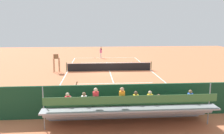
{
  "coord_description": "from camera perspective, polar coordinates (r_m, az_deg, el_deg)",
  "views": [
    {
      "loc": [
        1.82,
        27.29,
        5.55
      ],
      "look_at": [
        0.0,
        4.0,
        1.2
      ],
      "focal_mm": 37.17,
      "sensor_mm": 36.0,
      "label": 1
    }
  ],
  "objects": [
    {
      "name": "court_line_markings",
      "position": [
        27.94,
        -0.65,
        -0.9
      ],
      "size": [
        10.1,
        22.2,
        0.01
      ],
      "color": "white",
      "rests_on": "ground"
    },
    {
      "name": "umpire_chair",
      "position": [
        27.66,
        -13.53,
        1.44
      ],
      "size": [
        0.67,
        0.67,
        2.14
      ],
      "color": "brown",
      "rests_on": "ground"
    },
    {
      "name": "tennis_net",
      "position": [
        27.81,
        -0.64,
        0.09
      ],
      "size": [
        10.3,
        0.1,
        1.07
      ],
      "color": "black",
      "rests_on": "ground"
    },
    {
      "name": "bleacher_stand",
      "position": [
        12.9,
        3.69,
        -10.3
      ],
      "size": [
        9.06,
        2.4,
        2.48
      ],
      "color": "gray",
      "rests_on": "ground"
    },
    {
      "name": "tennis_racket",
      "position": [
        38.31,
        -3.79,
        2.21
      ],
      "size": [
        0.59,
        0.37,
        0.03
      ],
      "color": "black",
      "rests_on": "ground"
    },
    {
      "name": "tennis_player",
      "position": [
        38.23,
        -2.77,
        3.72
      ],
      "size": [
        0.47,
        0.55,
        1.93
      ],
      "color": "white",
      "rests_on": "ground"
    },
    {
      "name": "tennis_ball_far",
      "position": [
        36.56,
        -1.12,
        1.86
      ],
      "size": [
        0.07,
        0.07,
        0.07
      ],
      "primitive_type": "sphere",
      "color": "#CCDB33",
      "rests_on": "ground"
    },
    {
      "name": "equipment_bag",
      "position": [
        15.08,
        5.04,
        -10.35
      ],
      "size": [
        0.9,
        0.36,
        0.36
      ],
      "primitive_type": "cube",
      "color": "#334C8C",
      "rests_on": "ground"
    },
    {
      "name": "ground_plane",
      "position": [
        27.91,
        -0.64,
        -0.92
      ],
      "size": [
        60.0,
        60.0,
        0.0
      ],
      "primitive_type": "plane",
      "color": "#CC7047"
    },
    {
      "name": "backdrop_wall",
      "position": [
        14.17,
        3.19,
        -8.2
      ],
      "size": [
        18.0,
        0.16,
        2.0
      ],
      "primitive_type": "cube",
      "color": "#194228",
      "rests_on": "ground"
    },
    {
      "name": "line_judge",
      "position": [
        15.17,
        -9.02,
        -6.97
      ],
      "size": [
        0.44,
        0.56,
        1.93
      ],
      "color": "#232328",
      "rests_on": "ground"
    },
    {
      "name": "tennis_ball_near",
      "position": [
        37.56,
        -2.73,
        2.09
      ],
      "size": [
        0.07,
        0.07,
        0.07
      ],
      "primitive_type": "sphere",
      "color": "#CCDB33",
      "rests_on": "ground"
    },
    {
      "name": "courtside_bench",
      "position": [
        15.51,
        12.27,
        -8.47
      ],
      "size": [
        1.8,
        0.4,
        0.93
      ],
      "color": "#234C2D",
      "rests_on": "ground"
    }
  ]
}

